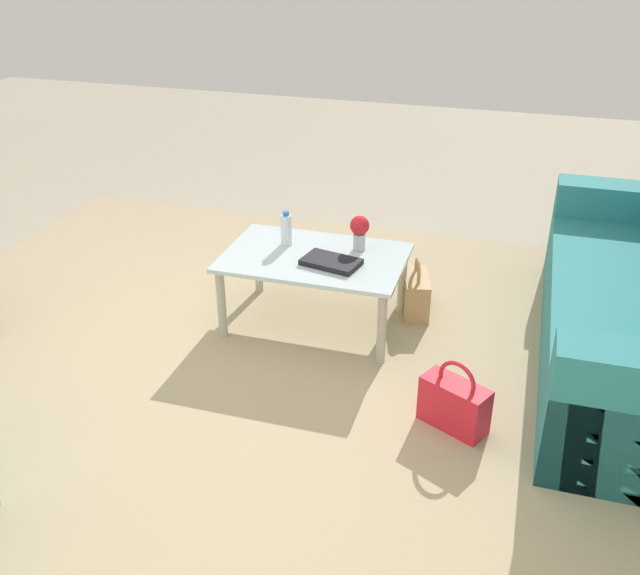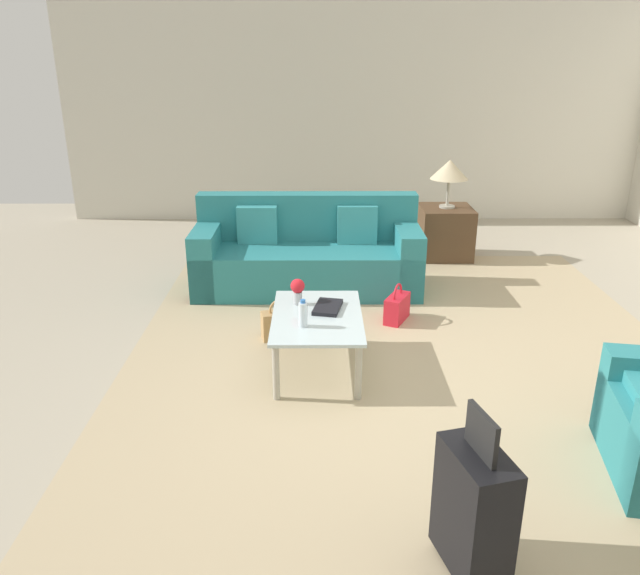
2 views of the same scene
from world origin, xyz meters
name	(u,v)px [view 2 (image 2 of 2)]	position (x,y,z in m)	size (l,w,h in m)	color
ground_plane	(388,395)	(0.00, 0.00, 0.00)	(12.00, 12.00, 0.00)	#A89E89
wall_left	(353,108)	(-5.06, 0.00, 1.55)	(0.12, 8.00, 3.10)	beige
area_rug	(405,356)	(-0.60, 0.20, 0.00)	(5.20, 4.40, 0.01)	tan
couch	(307,257)	(-2.19, -0.60, 0.32)	(0.84, 2.24, 0.93)	teal
coffee_table	(317,322)	(-0.40, -0.50, 0.38)	(1.01, 0.67, 0.44)	silver
water_bottle	(303,314)	(-0.20, -0.60, 0.54)	(0.06, 0.06, 0.20)	silver
coffee_table_book	(328,307)	(-0.52, -0.42, 0.46)	(0.31, 0.19, 0.03)	black
flower_vase	(298,289)	(-0.62, -0.65, 0.57)	(0.11, 0.11, 0.21)	#B2B7BC
side_table	(445,232)	(-3.20, 1.00, 0.30)	(0.59, 0.59, 0.59)	#513823
table_lamp	(450,170)	(-3.20, 1.00, 1.02)	(0.43, 0.43, 0.55)	#ADA899
suitcase_black	(474,508)	(1.60, 0.20, 0.36)	(0.44, 0.31, 0.85)	black
handbag_red	(397,308)	(-1.30, 0.22, 0.13)	(0.35, 0.27, 0.36)	red
handbag_tan	(281,324)	(-0.94, -0.81, 0.13)	(0.22, 0.35, 0.36)	tan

